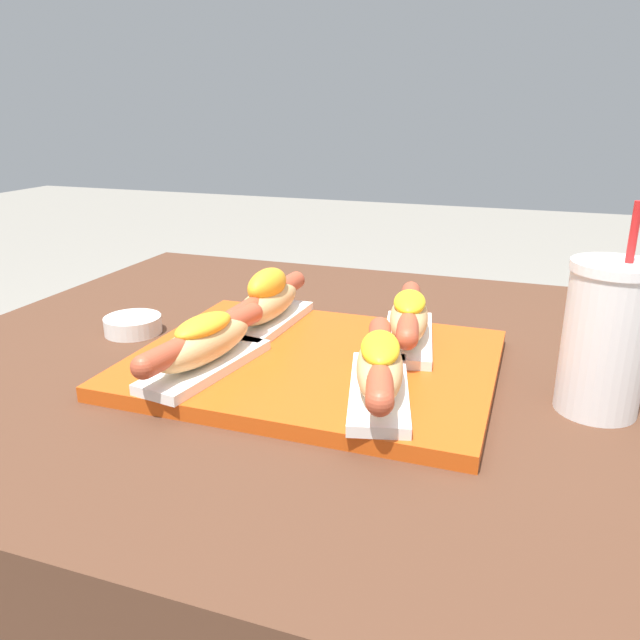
{
  "coord_description": "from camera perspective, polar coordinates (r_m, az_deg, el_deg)",
  "views": [
    {
      "loc": [
        0.23,
        -0.72,
        1.01
      ],
      "look_at": [
        -0.01,
        -0.04,
        0.76
      ],
      "focal_mm": 35.0,
      "sensor_mm": 36.0,
      "label": 1
    }
  ],
  "objects": [
    {
      "name": "serving_tray",
      "position": [
        0.76,
        -0.5,
        -3.94
      ],
      "size": [
        0.43,
        0.34,
        0.02
      ],
      "color": "#CC4C14",
      "rests_on": "patio_table"
    },
    {
      "name": "hot_dog_0",
      "position": [
        0.72,
        -10.5,
        -2.15
      ],
      "size": [
        0.09,
        0.22,
        0.07
      ],
      "color": "white",
      "rests_on": "serving_tray"
    },
    {
      "name": "hot_dog_3",
      "position": [
        0.8,
        8.13,
        0.16
      ],
      "size": [
        0.09,
        0.22,
        0.07
      ],
      "color": "white",
      "rests_on": "serving_tray"
    },
    {
      "name": "hot_dog_2",
      "position": [
        0.85,
        -4.8,
        1.7
      ],
      "size": [
        0.07,
        0.22,
        0.08
      ],
      "color": "white",
      "rests_on": "serving_tray"
    },
    {
      "name": "hot_dog_1",
      "position": [
        0.65,
        5.48,
        -4.32
      ],
      "size": [
        0.1,
        0.22,
        0.07
      ],
      "color": "white",
      "rests_on": "serving_tray"
    },
    {
      "name": "patio_table",
      "position": [
        1.0,
        1.64,
        -22.11
      ],
      "size": [
        1.09,
        0.88,
        0.7
      ],
      "color": "#4C2D1E",
      "rests_on": "ground_plane"
    },
    {
      "name": "drink_cup",
      "position": [
        0.7,
        24.62,
        -1.51
      ],
      "size": [
        0.09,
        0.09,
        0.22
      ],
      "color": "white",
      "rests_on": "patio_table"
    },
    {
      "name": "sauce_bowl",
      "position": [
        0.92,
        -16.74,
        -0.34
      ],
      "size": [
        0.08,
        0.08,
        0.02
      ],
      "color": "white",
      "rests_on": "patio_table"
    }
  ]
}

